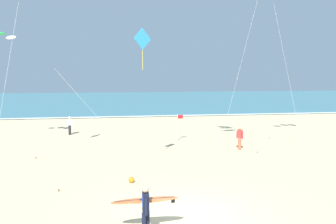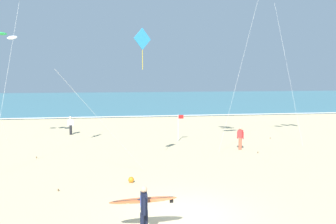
% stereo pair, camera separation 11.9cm
% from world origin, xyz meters
% --- Properties ---
extents(ground_plane, '(160.00, 160.00, 0.00)m').
position_xyz_m(ground_plane, '(0.00, 0.00, 0.00)').
color(ground_plane, '#CCB789').
extents(ocean_water, '(160.00, 60.00, 0.08)m').
position_xyz_m(ocean_water, '(0.00, 59.63, 0.04)').
color(ocean_water, teal).
rests_on(ocean_water, ground).
extents(shoreline_foam, '(160.00, 0.95, 0.01)m').
position_xyz_m(shoreline_foam, '(0.00, 29.93, 0.09)').
color(shoreline_foam, white).
rests_on(shoreline_foam, ocean_water).
extents(surfer_lead, '(2.19, 0.90, 1.71)m').
position_xyz_m(surfer_lead, '(-1.83, -1.52, 1.04)').
color(surfer_lead, black).
rests_on(surfer_lead, ground).
extents(kite_arc_emerald_far, '(2.24, 3.86, 8.19)m').
position_xyz_m(kite_arc_emerald_far, '(-10.71, 15.10, 7.89)').
color(kite_arc_emerald_far, white).
rests_on(kite_arc_emerald_far, ground).
extents(kite_diamond_cobalt_low, '(4.49, 3.04, 7.51)m').
position_xyz_m(kite_diamond_cobalt_low, '(-1.36, 5.95, 6.66)').
color(kite_diamond_cobalt_low, '#2D99DB').
rests_on(kite_diamond_cobalt_low, ground).
extents(bystander_white_top, '(0.50, 0.22, 1.59)m').
position_xyz_m(bystander_white_top, '(-6.44, 18.21, 0.81)').
color(bystander_white_top, black).
rests_on(bystander_white_top, ground).
extents(bystander_red_top, '(0.36, 0.39, 1.59)m').
position_xyz_m(bystander_red_top, '(5.78, 10.25, 0.81)').
color(bystander_red_top, '#D8593F').
rests_on(bystander_red_top, ground).
extents(lifeguard_flag, '(0.45, 0.05, 2.10)m').
position_xyz_m(lifeguard_flag, '(2.19, 13.92, 1.27)').
color(lifeguard_flag, silver).
rests_on(lifeguard_flag, ground).
extents(beach_ball, '(0.28, 0.28, 0.28)m').
position_xyz_m(beach_ball, '(-1.96, 4.09, 0.14)').
color(beach_ball, orange).
rests_on(beach_ball, ground).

